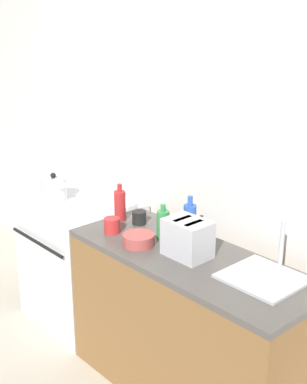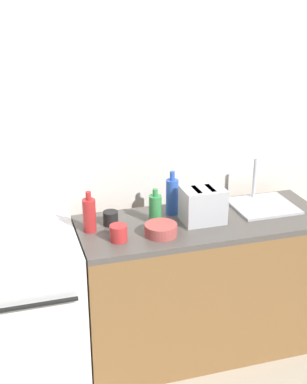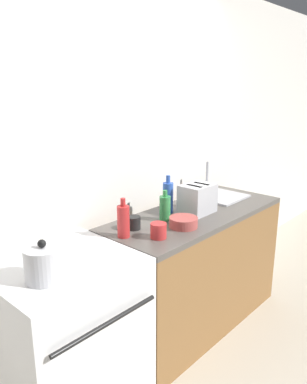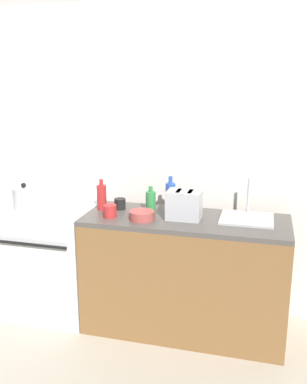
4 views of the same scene
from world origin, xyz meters
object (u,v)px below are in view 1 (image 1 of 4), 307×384
Objects in this scene: bottle_green at (163,224)px; cup_black at (139,218)px; toaster at (188,238)px; cup_red at (112,225)px; bottle_red at (120,205)px; stove at (82,259)px; kettle at (54,189)px; bottle_blue at (190,222)px; bowl at (139,240)px.

bottle_green is 0.27m from cup_black.
cup_red is at bearing -168.79° from toaster.
toaster is at bearing -5.12° from bottle_red.
kettle reaches higher than stove.
bottle_green is at bearing 1.63° from bottle_red.
bottle_red is 0.54m from bottle_blue.
bottle_red is 0.15m from cup_black.
bottle_blue is at bearing 33.68° from cup_red.
cup_black is at bearing 171.83° from bottle_green.
bottle_blue is 3.08× the size of cup_black.
cup_red is (-0.54, -0.11, -0.06)m from toaster.
bottle_red reaches higher than stove.
cup_black is 0.22m from cup_red.
kettle is at bearing 175.73° from cup_red.
bowl is at bearing -10.70° from stove.
kettle is 1.01m from bottle_green.
bottle_green reaches higher than cup_black.
cup_black is at bearing 12.16° from kettle.
bottle_blue is 0.31m from bowl.
stove is at bearing 164.63° from cup_red.
bottle_blue reaches higher than kettle.
bottle_green is at bearing 6.95° from kettle.
bottle_green is 0.18m from bowl.
bottle_green is 0.16m from bottle_blue.
kettle reaches higher than bowl.
toaster is at bearing 11.21° from cup_red.
cup_red is 0.25m from bowl.
bowl is (0.24, -0.21, -0.01)m from cup_black.
stove is 1.00m from bottle_green.
cup_red is (0.13, -0.17, -0.06)m from bottle_red.
bottle_red is (0.61, 0.11, 0.02)m from kettle.
bottle_red is 0.88× the size of bottle_blue.
stove is at bearing 33.35° from kettle.
cup_black reaches higher than stove.
bottle_red is 0.40m from bottle_green.
bottle_blue is 1.48× the size of bowl.
bottle_green is at bearing -8.17° from cup_black.
toaster is 0.28m from bottle_green.
stove is 0.78m from cup_red.
bottle_red reaches higher than cup_black.
stove is 4.87× the size of bowl.
cup_red reaches higher than stove.
kettle is 1.21× the size of bowl.
stove is at bearing 169.30° from bowl.
toaster is 0.55m from cup_black.
stove is at bearing -178.78° from bottle_green.
toaster is 0.67m from bottle_red.
toaster reaches higher than cup_red.
toaster is 1.18× the size of bottle_green.
cup_black is at bearing 5.44° from stove.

